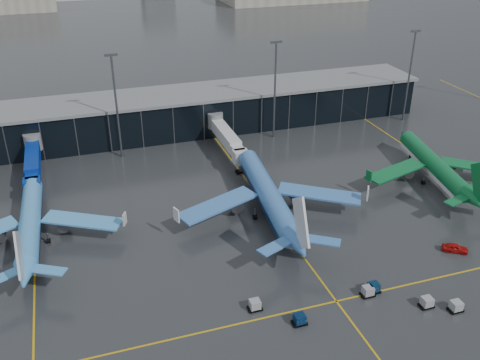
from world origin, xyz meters
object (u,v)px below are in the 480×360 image
object	(u,v)px
baggage_carts	(364,302)
mobile_airstair	(296,238)
airliner_aer_lingus	(435,155)
airliner_arkefly	(28,211)
airliner_klm_near	(268,182)
service_van_red	(455,248)

from	to	relation	value
baggage_carts	mobile_airstair	world-z (taller)	mobile_airstair
baggage_carts	airliner_aer_lingus	bearing A→B (deg)	42.31
airliner_arkefly	airliner_klm_near	bearing A→B (deg)	-4.00
airliner_aer_lingus	service_van_red	size ratio (longest dim) A/B	8.94
airliner_klm_near	mobile_airstair	bearing A→B (deg)	-78.09
airliner_arkefly	airliner_aer_lingus	world-z (taller)	airliner_aer_lingus
airliner_klm_near	baggage_carts	world-z (taller)	airliner_klm_near
mobile_airstair	service_van_red	bearing A→B (deg)	-9.91
airliner_arkefly	baggage_carts	distance (m)	60.48
airliner_aer_lingus	service_van_red	world-z (taller)	airliner_aer_lingus
airliner_klm_near	mobile_airstair	size ratio (longest dim) A/B	12.21
airliner_aer_lingus	mobile_airstair	bearing A→B (deg)	-149.83
baggage_carts	service_van_red	distance (m)	24.26
airliner_aer_lingus	service_van_red	xyz separation A→B (m)	(-13.27, -25.22, -5.39)
baggage_carts	mobile_airstair	distance (m)	19.84
mobile_airstair	service_van_red	size ratio (longest dim) A/B	0.82
airliner_arkefly	airliner_klm_near	world-z (taller)	airliner_klm_near
airliner_arkefly	airliner_aer_lingus	distance (m)	84.96
airliner_aer_lingus	mobile_airstair	world-z (taller)	airliner_aer_lingus
airliner_arkefly	baggage_carts	size ratio (longest dim) A/B	1.26
airliner_aer_lingus	baggage_carts	bearing A→B (deg)	-126.43
airliner_arkefly	airliner_klm_near	distance (m)	44.88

